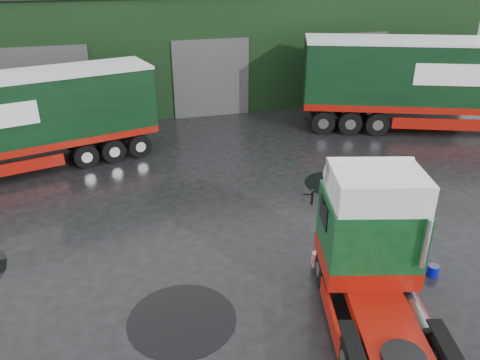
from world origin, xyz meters
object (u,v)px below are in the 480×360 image
object	(u,v)px
lorry_right	(439,86)
warehouse	(191,38)
tree_back_b	(265,8)
wash_bucket	(433,271)
tree_back_a	(64,0)
hero_tractor	(388,275)

from	to	relation	value
lorry_right	warehouse	bearing A→B (deg)	-117.34
tree_back_b	warehouse	bearing A→B (deg)	-128.66
wash_bucket	tree_back_b	size ratio (longest dim) A/B	0.04
warehouse	wash_bucket	world-z (taller)	warehouse
warehouse	lorry_right	size ratio (longest dim) A/B	1.95
warehouse	wash_bucket	xyz separation A→B (m)	(2.90, -21.30, -3.01)
lorry_right	tree_back_b	bearing A→B (deg)	-154.18
tree_back_a	tree_back_b	world-z (taller)	tree_back_a
lorry_right	wash_bucket	bearing A→B (deg)	-14.77
hero_tractor	lorry_right	size ratio (longest dim) A/B	0.34
tree_back_a	hero_tractor	bearing A→B (deg)	-75.90
hero_tractor	tree_back_b	size ratio (longest dim) A/B	0.76
lorry_right	hero_tractor	bearing A→B (deg)	-19.10
hero_tractor	tree_back_a	bearing A→B (deg)	118.03
hero_tractor	wash_bucket	xyz separation A→B (m)	(2.61, 1.70, -1.62)
tree_back_a	tree_back_b	xyz separation A→B (m)	(16.00, 0.00, -1.00)
hero_tractor	lorry_right	world-z (taller)	lorry_right
lorry_right	wash_bucket	distance (m)	12.72
warehouse	wash_bucket	bearing A→B (deg)	-82.24
wash_bucket	tree_back_b	bearing A→B (deg)	80.75
hero_tractor	tree_back_a	distance (m)	34.16
lorry_right	tree_back_a	bearing A→B (deg)	-119.12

